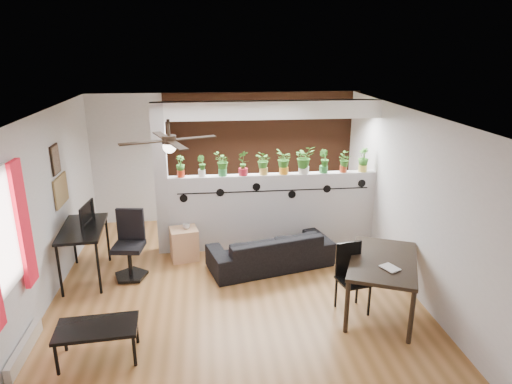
% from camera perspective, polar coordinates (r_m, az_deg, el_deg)
% --- Properties ---
extents(room_shell, '(6.30, 7.10, 2.90)m').
position_cam_1_polar(room_shell, '(6.37, -2.90, -2.03)').
color(room_shell, '#915F2F').
rests_on(room_shell, ground).
extents(partition_wall, '(3.60, 0.18, 1.35)m').
position_cam_1_polar(partition_wall, '(8.07, 2.17, -2.37)').
color(partition_wall, '#BCBCC1').
rests_on(partition_wall, ground).
extents(ceiling_header, '(3.60, 0.18, 0.30)m').
position_cam_1_polar(ceiling_header, '(7.64, 2.32, 10.21)').
color(ceiling_header, white).
rests_on(ceiling_header, room_shell).
extents(pier_column, '(0.22, 0.20, 2.60)m').
position_cam_1_polar(pier_column, '(7.83, -11.75, 1.42)').
color(pier_column, '#BCBCC1').
rests_on(pier_column, ground).
extents(brick_panel, '(3.90, 0.05, 2.60)m').
position_cam_1_polar(brick_panel, '(9.28, 0.87, 4.38)').
color(brick_panel, '#9F502E').
rests_on(brick_panel, ground).
extents(vine_decal, '(3.31, 0.01, 0.30)m').
position_cam_1_polar(vine_decal, '(7.85, 2.30, 0.16)').
color(vine_decal, black).
rests_on(vine_decal, partition_wall).
extents(window_assembly, '(0.09, 1.30, 1.55)m').
position_cam_1_polar(window_assembly, '(5.62, -29.15, -4.91)').
color(window_assembly, white).
rests_on(window_assembly, room_shell).
extents(baseboard_heater, '(0.08, 1.00, 0.18)m').
position_cam_1_polar(baseboard_heater, '(6.25, -26.97, -17.03)').
color(baseboard_heater, silver).
rests_on(baseboard_heater, ground).
extents(corkboard, '(0.03, 0.60, 0.45)m').
position_cam_1_polar(corkboard, '(7.58, -23.20, 0.18)').
color(corkboard, olive).
rests_on(corkboard, room_shell).
extents(framed_art, '(0.03, 0.34, 0.44)m').
position_cam_1_polar(framed_art, '(7.41, -23.79, 3.74)').
color(framed_art, '#8C7259').
rests_on(framed_art, room_shell).
extents(ceiling_fan, '(1.19, 1.19, 0.43)m').
position_cam_1_polar(ceiling_fan, '(5.82, -10.80, 6.13)').
color(ceiling_fan, black).
rests_on(ceiling_fan, room_shell).
extents(potted_plant_0, '(0.22, 0.21, 0.37)m').
position_cam_1_polar(potted_plant_0, '(7.74, -9.43, 3.26)').
color(potted_plant_0, red).
rests_on(potted_plant_0, partition_wall).
extents(potted_plant_1, '(0.22, 0.21, 0.36)m').
position_cam_1_polar(potted_plant_1, '(7.73, -6.82, 3.32)').
color(potted_plant_1, white).
rests_on(potted_plant_1, partition_wall).
extents(potted_plant_2, '(0.25, 0.26, 0.41)m').
position_cam_1_polar(potted_plant_2, '(7.73, -4.22, 3.59)').
color(potted_plant_2, '#328B43').
rests_on(potted_plant_2, partition_wall).
extents(potted_plant_3, '(0.27, 0.25, 0.43)m').
position_cam_1_polar(potted_plant_3, '(7.74, -1.62, 3.76)').
color(potted_plant_3, '#B21C2D').
rests_on(potted_plant_3, partition_wall).
extents(potted_plant_4, '(0.25, 0.26, 0.41)m').
position_cam_1_polar(potted_plant_4, '(7.78, 0.96, 3.74)').
color(potted_plant_4, gold).
rests_on(potted_plant_4, partition_wall).
extents(potted_plant_5, '(0.18, 0.23, 0.44)m').
position_cam_1_polar(potted_plant_5, '(7.83, 3.52, 3.91)').
color(potted_plant_5, orange).
rests_on(potted_plant_5, partition_wall).
extents(potted_plant_6, '(0.30, 0.27, 0.49)m').
position_cam_1_polar(potted_plant_6, '(7.89, 6.04, 4.13)').
color(potted_plant_6, white).
rests_on(potted_plant_6, partition_wall).
extents(potted_plant_7, '(0.26, 0.26, 0.41)m').
position_cam_1_polar(potted_plant_7, '(7.98, 8.50, 3.90)').
color(potted_plant_7, green).
rests_on(potted_plant_7, partition_wall).
extents(potted_plant_8, '(0.20, 0.22, 0.36)m').
position_cam_1_polar(potted_plant_8, '(8.09, 10.90, 3.78)').
color(potted_plant_8, '#AD3B1B').
rests_on(potted_plant_8, partition_wall).
extents(potted_plant_9, '(0.25, 0.27, 0.42)m').
position_cam_1_polar(potted_plant_9, '(8.19, 13.27, 4.02)').
color(potted_plant_9, '#E7D151').
rests_on(potted_plant_9, partition_wall).
extents(sofa, '(2.02, 1.20, 0.56)m').
position_cam_1_polar(sofa, '(7.49, 1.83, -7.34)').
color(sofa, black).
rests_on(sofa, ground).
extents(cube_shelf, '(0.51, 0.47, 0.54)m').
position_cam_1_polar(cube_shelf, '(7.84, -8.96, -6.42)').
color(cube_shelf, tan).
rests_on(cube_shelf, ground).
extents(cup, '(0.15, 0.15, 0.09)m').
position_cam_1_polar(cup, '(7.71, -8.70, -4.26)').
color(cup, gray).
rests_on(cup, cube_shelf).
extents(computer_desk, '(0.70, 1.21, 0.85)m').
position_cam_1_polar(computer_desk, '(7.43, -20.84, -4.70)').
color(computer_desk, black).
rests_on(computer_desk, ground).
extents(monitor, '(0.32, 0.09, 0.18)m').
position_cam_1_polar(monitor, '(7.50, -20.71, -3.06)').
color(monitor, black).
rests_on(monitor, computer_desk).
extents(office_chair, '(0.55, 0.55, 1.06)m').
position_cam_1_polar(office_chair, '(7.37, -15.47, -6.86)').
color(office_chair, black).
rests_on(office_chair, ground).
extents(dining_table, '(1.34, 1.62, 0.76)m').
position_cam_1_polar(dining_table, '(6.37, 15.60, -8.77)').
color(dining_table, black).
rests_on(dining_table, ground).
extents(book, '(0.25, 0.28, 0.02)m').
position_cam_1_polar(book, '(6.05, 15.83, -9.31)').
color(book, gray).
rests_on(book, dining_table).
extents(folding_chair, '(0.45, 0.45, 0.95)m').
position_cam_1_polar(folding_chair, '(6.37, 11.75, -9.65)').
color(folding_chair, black).
rests_on(folding_chair, ground).
extents(coffee_table, '(0.94, 0.57, 0.42)m').
position_cam_1_polar(coffee_table, '(5.72, -19.27, -15.94)').
color(coffee_table, black).
rests_on(coffee_table, ground).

